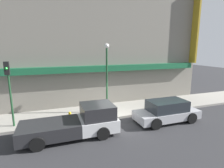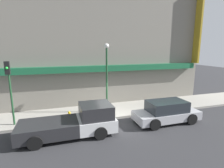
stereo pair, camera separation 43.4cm
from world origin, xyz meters
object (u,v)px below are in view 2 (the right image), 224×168
Objects in this scene: pickup_truck at (75,122)px; fire_hydrant at (69,116)px; street_lamp at (107,70)px; parked_car at (166,112)px; traffic_light at (9,83)px.

pickup_truck reaches higher than fire_hydrant.
street_lamp is at bearing 14.81° from fire_hydrant.
pickup_truck is at bearing -134.98° from street_lamp.
pickup_truck is 8.56× the size of fire_hydrant.
pickup_truck is 1.21× the size of parked_car.
traffic_light is (-3.72, 2.20, 2.21)m from pickup_truck.
street_lamp reaches higher than parked_car.
street_lamp is (-3.55, 2.73, 2.75)m from parked_car.
parked_car is at bearing -12.39° from traffic_light.
street_lamp reaches higher than fire_hydrant.
parked_car is 0.87× the size of street_lamp.
traffic_light is (-10.00, 2.20, 2.25)m from parked_car.
fire_hydrant is at bearing 164.90° from parked_car.
parked_car is 1.10× the size of traffic_light.
traffic_light is at bearing 169.26° from parked_car.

